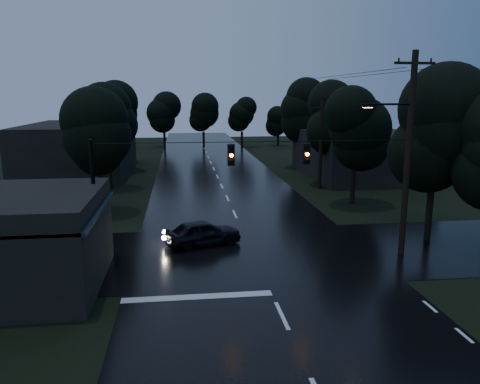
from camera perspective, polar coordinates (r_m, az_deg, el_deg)
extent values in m
cube|color=black|center=(41.41, -2.24, 0.69)|extent=(12.00, 120.00, 0.02)
cube|color=black|center=(24.11, 1.56, -7.46)|extent=(60.00, 9.00, 0.02)
cube|color=black|center=(21.08, -24.97, -2.34)|extent=(6.00, 7.00, 0.12)
cube|color=black|center=(20.36, -16.90, -2.21)|extent=(0.30, 7.00, 0.15)
cylinder|color=black|center=(18.08, -18.77, -9.74)|extent=(0.10, 0.10, 3.00)
cylinder|color=black|center=(23.68, -15.96, -4.47)|extent=(0.10, 0.10, 3.00)
cube|color=#F1BC60|center=(19.12, -17.66, -5.32)|extent=(0.06, 1.60, 0.50)
cube|color=#F1BC60|center=(21.68, -16.41, -3.25)|extent=(0.06, 1.20, 0.50)
cube|color=black|center=(48.16, 14.19, 4.55)|extent=(10.00, 14.00, 4.40)
cube|color=black|center=(51.86, -18.94, 5.10)|extent=(10.00, 16.00, 5.00)
cylinder|color=black|center=(24.33, 19.79, 4.13)|extent=(0.30, 0.30, 10.00)
cube|color=black|center=(24.20, 20.54, 14.51)|extent=(2.00, 0.12, 0.12)
cylinder|color=black|center=(23.67, 17.81, 10.15)|extent=(2.20, 0.10, 0.10)
cube|color=black|center=(23.24, 15.30, 10.15)|extent=(0.60, 0.25, 0.18)
cube|color=#FFB266|center=(23.24, 15.28, 9.91)|extent=(0.45, 0.18, 0.03)
cylinder|color=black|center=(40.48, 9.82, 5.65)|extent=(0.30, 0.30, 7.50)
cube|color=black|center=(40.28, 9.97, 10.10)|extent=(2.00, 0.12, 0.12)
cylinder|color=black|center=(22.41, -17.30, -1.51)|extent=(0.18, 0.18, 6.00)
cylinder|color=black|center=(21.88, 2.05, 6.15)|extent=(15.00, 0.03, 0.03)
cube|color=black|center=(21.79, -1.09, 4.55)|extent=(0.32, 0.25, 1.00)
sphere|color=orange|center=(21.64, -1.05, 4.50)|extent=(0.18, 0.18, 0.18)
cube|color=black|center=(22.46, 8.11, 4.65)|extent=(0.32, 0.25, 1.00)
sphere|color=orange|center=(22.32, 8.21, 4.60)|extent=(0.18, 0.18, 0.18)
cylinder|color=black|center=(27.88, 22.03, -2.68)|extent=(0.36, 0.36, 2.80)
sphere|color=black|center=(27.28, 22.58, 4.26)|extent=(4.48, 4.48, 4.48)
sphere|color=black|center=(27.17, 22.77, 6.77)|extent=(4.48, 4.48, 4.48)
sphere|color=black|center=(27.11, 22.98, 9.29)|extent=(4.48, 4.48, 4.48)
cylinder|color=black|center=(33.63, -16.48, -0.25)|extent=(0.36, 0.36, 2.45)
sphere|color=black|center=(33.16, -16.77, 4.79)|extent=(3.92, 3.92, 3.92)
sphere|color=black|center=(33.06, -16.88, 6.59)|extent=(3.92, 3.92, 3.92)
sphere|color=black|center=(32.99, -16.99, 8.41)|extent=(3.92, 3.92, 3.92)
cylinder|color=black|center=(41.48, -15.59, 2.13)|extent=(0.36, 0.36, 2.62)
sphere|color=black|center=(41.09, -15.84, 6.51)|extent=(4.20, 4.20, 4.20)
sphere|color=black|center=(41.01, -15.92, 8.08)|extent=(4.20, 4.20, 4.20)
sphere|color=black|center=(40.97, -16.01, 9.65)|extent=(4.20, 4.20, 4.20)
cylinder|color=black|center=(51.35, -14.70, 4.05)|extent=(0.36, 0.36, 2.80)
sphere|color=black|center=(51.03, -14.90, 7.84)|extent=(4.48, 4.48, 4.48)
sphere|color=black|center=(50.97, -14.97, 9.18)|extent=(4.48, 4.48, 4.48)
sphere|color=black|center=(50.94, -15.04, 10.53)|extent=(4.48, 4.48, 4.48)
cylinder|color=black|center=(35.44, 13.58, 0.65)|extent=(0.36, 0.36, 2.62)
sphere|color=black|center=(34.99, 13.83, 5.78)|extent=(4.20, 4.20, 4.20)
sphere|color=black|center=(34.90, 13.92, 7.62)|extent=(4.20, 4.20, 4.20)
sphere|color=black|center=(34.84, 14.01, 9.46)|extent=(4.20, 4.20, 4.20)
cylinder|color=black|center=(43.06, 10.59, 2.82)|extent=(0.36, 0.36, 2.80)
sphere|color=black|center=(42.68, 10.76, 7.33)|extent=(4.48, 4.48, 4.48)
sphere|color=black|center=(42.61, 10.83, 8.94)|extent=(4.48, 4.48, 4.48)
sphere|color=black|center=(42.57, 10.89, 10.55)|extent=(4.48, 4.48, 4.48)
cylinder|color=black|center=(52.72, 7.92, 4.61)|extent=(0.36, 0.36, 2.97)
sphere|color=black|center=(52.40, 8.03, 8.53)|extent=(4.76, 4.76, 4.76)
sphere|color=black|center=(52.35, 8.07, 9.93)|extent=(4.76, 4.76, 4.76)
sphere|color=black|center=(52.32, 8.11, 11.32)|extent=(4.76, 4.76, 4.76)
imported|color=black|center=(25.24, -4.53, -4.96)|extent=(4.37, 2.79, 1.38)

